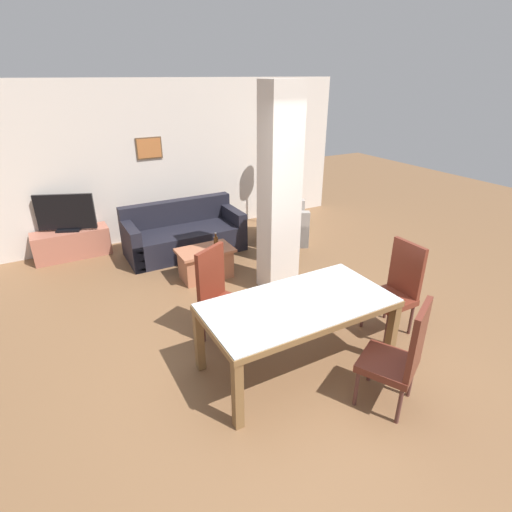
# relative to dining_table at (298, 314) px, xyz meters

# --- Properties ---
(ground_plane) EXTENTS (18.00, 18.00, 0.00)m
(ground_plane) POSITION_rel_dining_table_xyz_m (0.00, 0.00, -0.61)
(ground_plane) COLOR brown
(back_wall) EXTENTS (7.20, 0.09, 2.70)m
(back_wall) POSITION_rel_dining_table_xyz_m (-0.00, 4.29, 0.74)
(back_wall) COLOR beige
(back_wall) RESTS_ON ground_plane
(divider_pillar) EXTENTS (0.45, 0.39, 2.70)m
(divider_pillar) POSITION_rel_dining_table_xyz_m (0.72, 1.53, 0.74)
(divider_pillar) COLOR beige
(divider_pillar) RESTS_ON ground_plane
(dining_table) EXTENTS (1.85, 0.95, 0.75)m
(dining_table) POSITION_rel_dining_table_xyz_m (0.00, 0.00, 0.00)
(dining_table) COLOR brown
(dining_table) RESTS_ON ground_plane
(dining_chair_near_right) EXTENTS (0.62, 0.62, 1.07)m
(dining_chair_near_right) POSITION_rel_dining_table_xyz_m (0.46, -0.88, -0.05)
(dining_chair_near_right) COLOR #5E271C
(dining_chair_near_right) RESTS_ON ground_plane
(dining_chair_far_left) EXTENTS (0.62, 0.62, 1.07)m
(dining_chair_far_left) POSITION_rel_dining_table_xyz_m (-0.46, 0.84, -0.05)
(dining_chair_far_left) COLOR maroon
(dining_chair_far_left) RESTS_ON ground_plane
(dining_chair_head_right) EXTENTS (0.46, 0.46, 1.07)m
(dining_chair_head_right) POSITION_rel_dining_table_xyz_m (1.36, 0.00, -0.05)
(dining_chair_head_right) COLOR maroon
(dining_chair_head_right) RESTS_ON ground_plane
(sofa) EXTENTS (1.91, 0.86, 0.82)m
(sofa) POSITION_rel_dining_table_xyz_m (-0.00, 3.33, -0.33)
(sofa) COLOR black
(sofa) RESTS_ON ground_plane
(armchair) EXTENTS (1.14, 1.14, 0.84)m
(armchair) POSITION_rel_dining_table_xyz_m (1.69, 2.99, -0.32)
(armchair) COLOR #9F9891
(armchair) RESTS_ON ground_plane
(coffee_table) EXTENTS (0.80, 0.49, 0.45)m
(coffee_table) POSITION_rel_dining_table_xyz_m (-0.05, 2.27, -0.38)
(coffee_table) COLOR #A76345
(coffee_table) RESTS_ON ground_plane
(bottle) EXTENTS (0.07, 0.07, 0.22)m
(bottle) POSITION_rel_dining_table_xyz_m (0.12, 2.26, -0.07)
(bottle) COLOR #4C2D14
(bottle) RESTS_ON coffee_table
(tv_stand) EXTENTS (1.16, 0.40, 0.46)m
(tv_stand) POSITION_rel_dining_table_xyz_m (-1.68, 4.01, -0.38)
(tv_stand) COLOR #A9624D
(tv_stand) RESTS_ON ground_plane
(tv_screen) EXTENTS (0.85, 0.38, 0.60)m
(tv_screen) POSITION_rel_dining_table_xyz_m (-1.68, 4.01, 0.14)
(tv_screen) COLOR black
(tv_screen) RESTS_ON tv_stand
(floor_lamp) EXTENTS (0.29, 0.29, 1.64)m
(floor_lamp) POSITION_rel_dining_table_xyz_m (1.94, 3.79, 0.76)
(floor_lamp) COLOR #B7B7BC
(floor_lamp) RESTS_ON ground_plane
(standing_person) EXTENTS (0.26, 0.40, 1.65)m
(standing_person) POSITION_rel_dining_table_xyz_m (1.26, 2.13, 0.34)
(standing_person) COLOR #364159
(standing_person) RESTS_ON ground_plane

